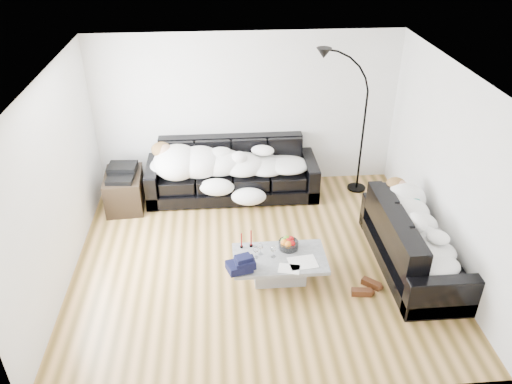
{
  "coord_description": "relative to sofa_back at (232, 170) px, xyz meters",
  "views": [
    {
      "loc": [
        -0.47,
        -5.5,
        4.36
      ],
      "look_at": [
        0.0,
        0.3,
        0.9
      ],
      "focal_mm": 35.0,
      "sensor_mm": 36.0,
      "label": 1
    }
  ],
  "objects": [
    {
      "name": "wall_left",
      "position": [
        -2.22,
        -1.78,
        0.84
      ],
      "size": [
        0.02,
        4.5,
        2.6
      ],
      "primitive_type": "cube",
      "color": "silver",
      "rests_on": "ground"
    },
    {
      "name": "av_cabinet",
      "position": [
        -1.74,
        -0.23,
        -0.17
      ],
      "size": [
        0.61,
        0.86,
        0.57
      ],
      "primitive_type": "cube",
      "rotation": [
        0.0,
        0.0,
        0.06
      ],
      "color": "black",
      "rests_on": "ground"
    },
    {
      "name": "fruit_bowl",
      "position": [
        0.66,
        -2.04,
        -0.03
      ],
      "size": [
        0.26,
        0.26,
        0.16
      ],
      "primitive_type": "cylinder",
      "rotation": [
        0.0,
        0.0,
        -0.0
      ],
      "color": "white",
      "rests_on": "coffee_table"
    },
    {
      "name": "teal_cushion",
      "position": [
        2.3,
        -1.45,
        0.26
      ],
      "size": [
        0.42,
        0.38,
        0.2
      ],
      "primitive_type": "ellipsoid",
      "rotation": [
        0.0,
        0.0,
        0.24
      ],
      "color": "#0F6E5B",
      "rests_on": "sofa_right"
    },
    {
      "name": "sofa_back",
      "position": [
        0.0,
        0.0,
        0.0
      ],
      "size": [
        2.8,
        0.97,
        0.91
      ],
      "primitive_type": "cube",
      "color": "black",
      "rests_on": "ground"
    },
    {
      "name": "shoes",
      "position": [
        1.6,
        -2.56,
        -0.41
      ],
      "size": [
        0.5,
        0.43,
        0.1
      ],
      "primitive_type": null,
      "rotation": [
        0.0,
        0.0,
        -0.33
      ],
      "color": "#472311",
      "rests_on": "ground"
    },
    {
      "name": "floor_lamp",
      "position": [
        2.14,
        0.01,
        0.62
      ],
      "size": [
        0.83,
        0.49,
        2.14
      ],
      "primitive_type": null,
      "rotation": [
        0.0,
        0.0,
        -0.25
      ],
      "color": "black",
      "rests_on": "ground"
    },
    {
      "name": "wine_glass_a",
      "position": [
        0.28,
        -2.15,
        -0.02
      ],
      "size": [
        0.09,
        0.09,
        0.17
      ],
      "primitive_type": "cylinder",
      "rotation": [
        0.0,
        0.0,
        0.28
      ],
      "color": "white",
      "rests_on": "coffee_table"
    },
    {
      "name": "candle_left",
      "position": [
        0.04,
        -1.98,
        0.01
      ],
      "size": [
        0.04,
        0.04,
        0.22
      ],
      "primitive_type": "cylinder",
      "rotation": [
        0.0,
        0.0,
        0.07
      ],
      "color": "maroon",
      "rests_on": "coffee_table"
    },
    {
      "name": "sleeper_back",
      "position": [
        0.0,
        -0.05,
        0.2
      ],
      "size": [
        2.37,
        0.82,
        0.47
      ],
      "primitive_type": null,
      "color": "white",
      "rests_on": "sofa_back"
    },
    {
      "name": "newspaper_a",
      "position": [
        0.8,
        -2.36,
        -0.1
      ],
      "size": [
        0.39,
        0.31,
        0.01
      ],
      "primitive_type": "cube",
      "rotation": [
        0.0,
        0.0,
        0.12
      ],
      "color": "silver",
      "rests_on": "coffee_table"
    },
    {
      "name": "sofa_right",
      "position": [
        2.36,
        -2.1,
        -0.03
      ],
      "size": [
        0.9,
        2.1,
        0.85
      ],
      "primitive_type": "cube",
      "rotation": [
        0.0,
        0.0,
        1.57
      ],
      "color": "black",
      "rests_on": "ground"
    },
    {
      "name": "ground",
      "position": [
        0.28,
        -1.78,
        -0.46
      ],
      "size": [
        5.0,
        5.0,
        0.0
      ],
      "primitive_type": "plane",
      "color": "brown",
      "rests_on": "ground"
    },
    {
      "name": "wine_glass_b",
      "position": [
        0.22,
        -2.21,
        -0.02
      ],
      "size": [
        0.09,
        0.09,
        0.16
      ],
      "primitive_type": "cylinder",
      "rotation": [
        0.0,
        0.0,
        -0.33
      ],
      "color": "white",
      "rests_on": "coffee_table"
    },
    {
      "name": "newspaper_b",
      "position": [
        0.61,
        -2.47,
        -0.1
      ],
      "size": [
        0.31,
        0.25,
        0.01
      ],
      "primitive_type": "cube",
      "rotation": [
        0.0,
        0.0,
        -0.25
      ],
      "color": "silver",
      "rests_on": "coffee_table"
    },
    {
      "name": "ceiling",
      "position": [
        0.28,
        -1.78,
        2.14
      ],
      "size": [
        5.0,
        5.0,
        0.0
      ],
      "primitive_type": "plane",
      "color": "white",
      "rests_on": "ground"
    },
    {
      "name": "navy_jacket",
      "position": [
        0.03,
        -2.48,
        0.05
      ],
      "size": [
        0.32,
        0.27,
        0.16
      ],
      "primitive_type": null,
      "rotation": [
        0.0,
        0.0,
        0.02
      ],
      "color": "black",
      "rests_on": "coffee_table"
    },
    {
      "name": "coffee_table",
      "position": [
        0.52,
        -2.23,
        -0.28
      ],
      "size": [
        1.2,
        0.7,
        0.35
      ],
      "primitive_type": "cube",
      "rotation": [
        0.0,
        0.0,
        -0.0
      ],
      "color": "#939699",
      "rests_on": "ground"
    },
    {
      "name": "wall_right",
      "position": [
        2.78,
        -1.78,
        0.84
      ],
      "size": [
        0.02,
        4.5,
        2.6
      ],
      "primitive_type": "cube",
      "color": "silver",
      "rests_on": "ground"
    },
    {
      "name": "wall_back",
      "position": [
        0.28,
        0.47,
        0.84
      ],
      "size": [
        5.0,
        0.02,
        2.6
      ],
      "primitive_type": "cube",
      "color": "silver",
      "rests_on": "ground"
    },
    {
      "name": "stereo",
      "position": [
        -1.74,
        -0.23,
        0.17
      ],
      "size": [
        0.46,
        0.37,
        0.13
      ],
      "primitive_type": "cube",
      "rotation": [
        0.0,
        0.0,
        -0.06
      ],
      "color": "black",
      "rests_on": "av_cabinet"
    },
    {
      "name": "candle_right",
      "position": [
        0.17,
        -1.97,
        0.02
      ],
      "size": [
        0.06,
        0.06,
        0.25
      ],
      "primitive_type": "cylinder",
      "rotation": [
        0.0,
        0.0,
        0.33
      ],
      "color": "maroon",
      "rests_on": "coffee_table"
    },
    {
      "name": "wine_glass_c",
      "position": [
        0.44,
        -2.21,
        -0.02
      ],
      "size": [
        0.08,
        0.08,
        0.17
      ],
      "primitive_type": "cylinder",
      "rotation": [
        0.0,
        0.0,
        0.17
      ],
      "color": "white",
      "rests_on": "coffee_table"
    },
    {
      "name": "sleeper_right",
      "position": [
        2.36,
        -2.1,
        0.18
      ],
      "size": [
        0.76,
        1.8,
        0.44
      ],
      "primitive_type": null,
      "rotation": [
        0.0,
        0.0,
        1.57
      ],
      "color": "white",
      "rests_on": "sofa_right"
    }
  ]
}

